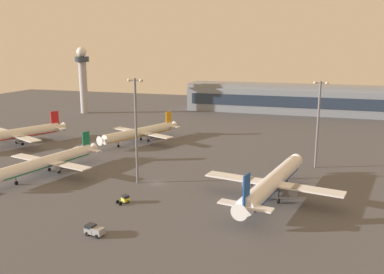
{
  "coord_description": "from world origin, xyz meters",
  "views": [
    {
      "loc": [
        44.45,
        -106.36,
        38.96
      ],
      "look_at": [
        -3.59,
        44.6,
        4.0
      ],
      "focal_mm": 39.09,
      "sensor_mm": 36.0,
      "label": 1
    }
  ],
  "objects_px": {
    "airplane_terminal_side": "(141,132)",
    "apron_light_west": "(136,125)",
    "airplane_mid_apron": "(272,182)",
    "apron_light_east": "(318,119)",
    "control_tower": "(83,75)",
    "airplane_taxiway_distant": "(48,162)",
    "airplane_far_stand": "(13,135)",
    "pushback_tug": "(125,199)",
    "maintenance_van": "(94,230)"
  },
  "relations": [
    {
      "from": "airplane_terminal_side",
      "to": "apron_light_west",
      "type": "bearing_deg",
      "value": 136.0
    },
    {
      "from": "airplane_terminal_side",
      "to": "airplane_mid_apron",
      "type": "bearing_deg",
      "value": 162.87
    },
    {
      "from": "apron_light_east",
      "to": "apron_light_west",
      "type": "relative_size",
      "value": 0.93
    },
    {
      "from": "control_tower",
      "to": "apron_light_west",
      "type": "xyz_separation_m",
      "value": [
        83.54,
        -106.87,
        -4.98
      ]
    },
    {
      "from": "control_tower",
      "to": "airplane_taxiway_distant",
      "type": "distance_m",
      "value": 121.61
    },
    {
      "from": "airplane_far_stand",
      "to": "airplane_mid_apron",
      "type": "bearing_deg",
      "value": -170.32
    },
    {
      "from": "airplane_taxiway_distant",
      "to": "airplane_mid_apron",
      "type": "height_order",
      "value": "airplane_mid_apron"
    },
    {
      "from": "pushback_tug",
      "to": "maintenance_van",
      "type": "bearing_deg",
      "value": -49.0
    },
    {
      "from": "airplane_mid_apron",
      "to": "apron_light_west",
      "type": "distance_m",
      "value": 40.6
    },
    {
      "from": "airplane_taxiway_distant",
      "to": "airplane_far_stand",
      "type": "height_order",
      "value": "airplane_far_stand"
    },
    {
      "from": "pushback_tug",
      "to": "airplane_far_stand",
      "type": "bearing_deg",
      "value": -177.11
    },
    {
      "from": "control_tower",
      "to": "airplane_far_stand",
      "type": "bearing_deg",
      "value": -77.74
    },
    {
      "from": "control_tower",
      "to": "apron_light_west",
      "type": "bearing_deg",
      "value": -51.98
    },
    {
      "from": "control_tower",
      "to": "airplane_terminal_side",
      "type": "bearing_deg",
      "value": -43.18
    },
    {
      "from": "airplane_terminal_side",
      "to": "apron_light_west",
      "type": "relative_size",
      "value": 1.31
    },
    {
      "from": "control_tower",
      "to": "airplane_mid_apron",
      "type": "relative_size",
      "value": 0.82
    },
    {
      "from": "airplane_mid_apron",
      "to": "apron_light_east",
      "type": "height_order",
      "value": "apron_light_east"
    },
    {
      "from": "control_tower",
      "to": "maintenance_van",
      "type": "height_order",
      "value": "control_tower"
    },
    {
      "from": "airplane_far_stand",
      "to": "apron_light_east",
      "type": "distance_m",
      "value": 115.38
    },
    {
      "from": "airplane_mid_apron",
      "to": "apron_light_east",
      "type": "distance_m",
      "value": 36.23
    },
    {
      "from": "apron_light_east",
      "to": "pushback_tug",
      "type": "bearing_deg",
      "value": -133.62
    },
    {
      "from": "maintenance_van",
      "to": "apron_light_east",
      "type": "xyz_separation_m",
      "value": [
        42.64,
        65.59,
        14.69
      ]
    },
    {
      "from": "apron_light_east",
      "to": "airplane_mid_apron",
      "type": "bearing_deg",
      "value": -106.71
    },
    {
      "from": "airplane_taxiway_distant",
      "to": "apron_light_east",
      "type": "xyz_separation_m",
      "value": [
        78.13,
        32.2,
        11.93
      ]
    },
    {
      "from": "airplane_far_stand",
      "to": "maintenance_van",
      "type": "bearing_deg",
      "value": 164.58
    },
    {
      "from": "airplane_mid_apron",
      "to": "apron_light_west",
      "type": "bearing_deg",
      "value": -171.4
    },
    {
      "from": "control_tower",
      "to": "airplane_mid_apron",
      "type": "distance_m",
      "value": 164.15
    },
    {
      "from": "airplane_mid_apron",
      "to": "pushback_tug",
      "type": "relative_size",
      "value": 12.99
    },
    {
      "from": "airplane_mid_apron",
      "to": "maintenance_van",
      "type": "height_order",
      "value": "airplane_mid_apron"
    },
    {
      "from": "airplane_far_stand",
      "to": "apron_light_west",
      "type": "height_order",
      "value": "apron_light_west"
    },
    {
      "from": "apron_light_east",
      "to": "control_tower",
      "type": "bearing_deg",
      "value": 150.3
    },
    {
      "from": "control_tower",
      "to": "airplane_mid_apron",
      "type": "bearing_deg",
      "value": -41.55
    },
    {
      "from": "control_tower",
      "to": "pushback_tug",
      "type": "relative_size",
      "value": 10.66
    },
    {
      "from": "control_tower",
      "to": "airplane_terminal_side",
      "type": "relative_size",
      "value": 0.96
    },
    {
      "from": "airplane_mid_apron",
      "to": "apron_light_west",
      "type": "xyz_separation_m",
      "value": [
        -38.62,
        1.38,
        12.43
      ]
    },
    {
      "from": "control_tower",
      "to": "airplane_mid_apron",
      "type": "xyz_separation_m",
      "value": [
        122.16,
        -108.25,
        -17.41
      ]
    },
    {
      "from": "pushback_tug",
      "to": "airplane_terminal_side",
      "type": "bearing_deg",
      "value": 145.33
    },
    {
      "from": "maintenance_van",
      "to": "apron_light_east",
      "type": "relative_size",
      "value": 0.16
    },
    {
      "from": "control_tower",
      "to": "airplane_taxiway_distant",
      "type": "bearing_deg",
      "value": -63.36
    },
    {
      "from": "airplane_taxiway_distant",
      "to": "apron_light_west",
      "type": "xyz_separation_m",
      "value": [
        29.62,
        0.64,
        12.99
      ]
    },
    {
      "from": "control_tower",
      "to": "airplane_taxiway_distant",
      "type": "xyz_separation_m",
      "value": [
        53.92,
        -107.51,
        -17.97
      ]
    },
    {
      "from": "airplane_far_stand",
      "to": "apron_light_west",
      "type": "distance_m",
      "value": 72.65
    },
    {
      "from": "airplane_far_stand",
      "to": "maintenance_van",
      "type": "distance_m",
      "value": 94.59
    },
    {
      "from": "apron_light_west",
      "to": "airplane_terminal_side",
      "type": "bearing_deg",
      "value": 113.4
    },
    {
      "from": "airplane_mid_apron",
      "to": "airplane_far_stand",
      "type": "height_order",
      "value": "airplane_mid_apron"
    },
    {
      "from": "pushback_tug",
      "to": "apron_light_west",
      "type": "distance_m",
      "value": 22.47
    },
    {
      "from": "pushback_tug",
      "to": "apron_light_east",
      "type": "relative_size",
      "value": 0.13
    },
    {
      "from": "airplane_taxiway_distant",
      "to": "control_tower",
      "type": "bearing_deg",
      "value": -50.67
    },
    {
      "from": "airplane_taxiway_distant",
      "to": "apron_light_east",
      "type": "distance_m",
      "value": 85.35
    },
    {
      "from": "pushback_tug",
      "to": "maintenance_van",
      "type": "height_order",
      "value": "maintenance_van"
    }
  ]
}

